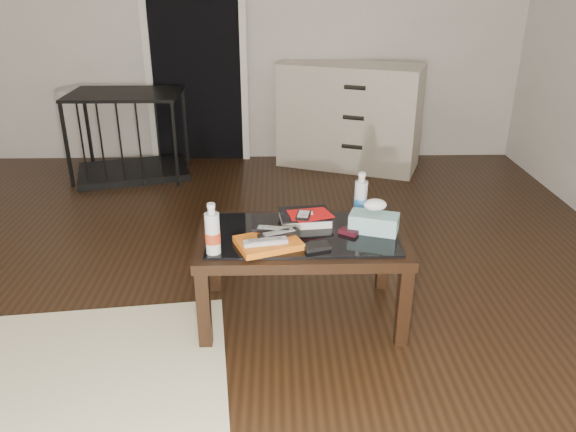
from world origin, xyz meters
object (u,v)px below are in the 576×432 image
at_px(coffee_table, 302,245).
at_px(textbook, 305,218).
at_px(dresser, 350,116).
at_px(tissue_box, 374,223).
at_px(water_bottle_right, 361,195).
at_px(pet_crate, 131,149).
at_px(water_bottle_left, 212,228).

distance_m(coffee_table, textbook, 0.16).
distance_m(dresser, tissue_box, 2.40).
height_order(textbook, water_bottle_right, water_bottle_right).
height_order(pet_crate, textbook, pet_crate).
xyz_separation_m(dresser, textbook, (-0.51, -2.27, 0.03)).
bearing_deg(water_bottle_right, coffee_table, -147.92).
relative_size(coffee_table, water_bottle_right, 4.20).
bearing_deg(pet_crate, textbook, -71.79).
xyz_separation_m(water_bottle_left, water_bottle_right, (0.72, 0.39, 0.00)).
bearing_deg(water_bottle_left, tissue_box, 15.21).
height_order(coffee_table, pet_crate, pet_crate).
height_order(water_bottle_left, tissue_box, water_bottle_left).
relative_size(pet_crate, water_bottle_left, 4.32).
xyz_separation_m(dresser, water_bottle_right, (-0.23, -2.21, 0.13)).
bearing_deg(tissue_box, water_bottle_right, 121.26).
bearing_deg(textbook, water_bottle_right, 6.34).
height_order(coffee_table, water_bottle_left, water_bottle_left).
relative_size(coffee_table, textbook, 4.00).
relative_size(coffee_table, water_bottle_left, 4.20).
bearing_deg(coffee_table, water_bottle_right, 32.08).
distance_m(dresser, pet_crate, 1.91).
distance_m(water_bottle_right, tissue_box, 0.20).
xyz_separation_m(pet_crate, tissue_box, (1.70, -2.16, 0.28)).
height_order(dresser, water_bottle_right, dresser).
xyz_separation_m(dresser, water_bottle_left, (-0.94, -2.60, 0.13)).
bearing_deg(pet_crate, water_bottle_left, -83.94).
bearing_deg(textbook, dresser, 71.14).
height_order(dresser, textbook, dresser).
height_order(water_bottle_left, water_bottle_right, same).
relative_size(pet_crate, textbook, 4.11).
distance_m(coffee_table, water_bottle_left, 0.49).
bearing_deg(pet_crate, tissue_box, -67.52).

